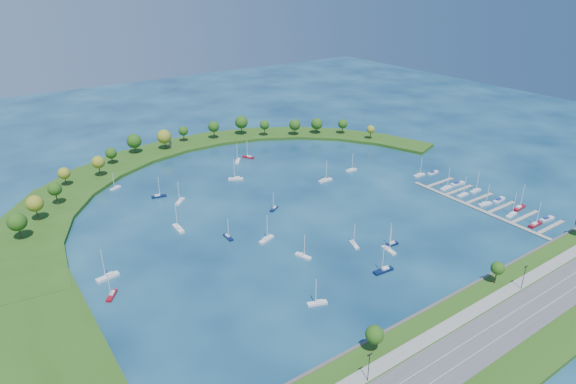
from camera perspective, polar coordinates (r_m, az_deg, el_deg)
ground at (r=257.27m, az=-0.28°, el=-1.45°), size 700.00×700.00×0.00m
south_shoreline at (r=185.21m, az=22.73°, el=-14.84°), size 420.00×43.10×11.60m
breakwater at (r=277.21m, az=-14.01°, el=-0.01°), size 286.74×247.64×2.00m
breakwater_trees at (r=322.70m, az=-11.29°, el=5.57°), size 236.40×93.62×14.19m
harbor_tower at (r=344.28m, az=-13.57°, el=5.49°), size 2.60×2.60×4.65m
dock_system at (r=276.25m, az=22.04°, el=-1.39°), size 24.28×82.00×1.60m
moored_boat_0 at (r=205.65m, az=11.11°, el=-8.92°), size 9.13×3.28×13.14m
moored_boat_1 at (r=291.97m, az=-19.54°, el=0.51°), size 6.82×4.33×9.74m
moored_boat_2 at (r=211.44m, az=1.76°, el=-7.41°), size 4.42×7.89×11.18m
moored_boat_3 at (r=274.17m, az=-14.89°, el=-0.42°), size 8.20×3.80×11.63m
moored_boat_4 at (r=322.29m, az=-4.66°, el=4.14°), size 5.99×8.11×11.85m
moored_boat_5 at (r=220.01m, az=11.68°, el=-6.58°), size 3.11×8.14×11.67m
moored_boat_6 at (r=302.53m, az=7.40°, el=2.62°), size 7.70×2.23×11.29m
moored_boat_7 at (r=227.13m, az=-7.03°, el=-5.18°), size 2.07×6.99×10.22m
moored_boat_8 at (r=210.82m, az=-20.35°, el=-9.23°), size 9.43×3.76×13.48m
moored_boat_9 at (r=223.65m, az=-2.55°, el=-5.49°), size 8.84×5.06×12.54m
moored_boat_10 at (r=288.83m, az=-6.12°, el=1.61°), size 8.67×6.46×12.69m
moored_boat_11 at (r=265.61m, az=-12.50°, el=-0.99°), size 7.49×7.26×11.99m
moored_boat_12 at (r=316.35m, az=-5.90°, el=3.70°), size 7.19×8.24×12.63m
moored_boat_13 at (r=221.54m, az=7.75°, el=-6.04°), size 4.36×7.48×10.61m
moored_boat_14 at (r=238.14m, az=-12.71°, el=-4.12°), size 2.77×9.30×13.60m
moored_boat_15 at (r=251.55m, az=-1.66°, el=-1.89°), size 6.59×4.94×9.66m
moored_boat_16 at (r=285.81m, az=4.37°, el=1.43°), size 8.87×2.69×12.94m
moored_boat_17 at (r=199.78m, az=-19.93°, el=-11.21°), size 5.93×7.11×10.73m
moored_boat_18 at (r=184.79m, az=3.45°, el=-12.76°), size 7.83×4.67×11.12m
moored_boat_19 at (r=224.41m, az=11.91°, el=-5.95°), size 7.92×3.02×11.35m
docked_boat_0 at (r=264.41m, az=26.94°, el=-3.36°), size 8.67×2.49×12.72m
docked_boat_1 at (r=273.17m, az=28.01°, el=-2.78°), size 8.82×3.31×1.76m
docked_boat_2 at (r=269.49m, az=24.68°, el=-2.39°), size 8.49×3.46×12.13m
docked_boat_3 at (r=278.92m, az=25.43°, el=-1.63°), size 9.34×3.35×13.45m
docked_boat_4 at (r=276.28m, az=22.05°, el=-1.26°), size 8.47×3.57×12.07m
docked_boat_5 at (r=284.01m, az=23.46°, el=-0.86°), size 9.57×3.78×1.90m
docked_boat_6 at (r=283.16m, az=19.74°, el=-0.26°), size 7.70×2.23×11.29m
docked_boat_7 at (r=290.95m, az=21.08°, el=0.19°), size 7.89×2.35×11.54m
docked_boat_8 at (r=288.86m, az=18.02°, el=0.49°), size 8.83×2.72×12.88m
docked_boat_9 at (r=297.06m, az=19.21°, el=0.94°), size 9.63×3.60×1.92m
docked_boat_10 at (r=302.85m, az=15.10°, el=1.98°), size 7.96×2.64×11.53m
docked_boat_11 at (r=309.06m, az=16.59°, el=2.20°), size 8.39×2.91×1.68m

